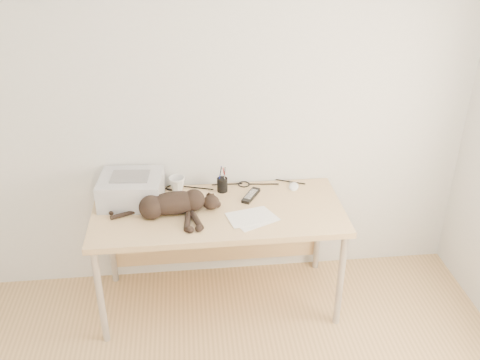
{
  "coord_description": "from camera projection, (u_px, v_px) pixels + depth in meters",
  "views": [
    {
      "loc": [
        -0.17,
        -1.51,
        2.52
      ],
      "look_at": [
        0.13,
        1.34,
        0.98
      ],
      "focal_mm": 40.0,
      "sensor_mm": 36.0,
      "label": 1
    }
  ],
  "objects": [
    {
      "name": "wall_back",
      "position": [
        213.0,
        107.0,
        3.45
      ],
      "size": [
        3.5,
        0.0,
        3.5
      ],
      "primitive_type": "plane",
      "rotation": [
        1.57,
        0.0,
        0.0
      ],
      "color": "silver",
      "rests_on": "floor"
    },
    {
      "name": "mouse",
      "position": [
        294.0,
        185.0,
        3.65
      ],
      "size": [
        0.1,
        0.13,
        0.04
      ],
      "primitive_type": "ellipsoid",
      "rotation": [
        0.0,
        0.0,
        -0.3
      ],
      "color": "white",
      "rests_on": "desk"
    },
    {
      "name": "desk",
      "position": [
        218.0,
        220.0,
        3.54
      ],
      "size": [
        1.6,
        0.7,
        0.74
      ],
      "color": "#DDC081",
      "rests_on": "floor"
    },
    {
      "name": "remote_black",
      "position": [
        251.0,
        196.0,
        3.54
      ],
      "size": [
        0.15,
        0.2,
        0.02
      ],
      "primitive_type": "cube",
      "rotation": [
        0.0,
        0.0,
        -0.53
      ],
      "color": "black",
      "rests_on": "desk"
    },
    {
      "name": "cat",
      "position": [
        171.0,
        205.0,
        3.32
      ],
      "size": [
        0.69,
        0.32,
        0.16
      ],
      "rotation": [
        0.0,
        0.0,
        0.13
      ],
      "color": "black",
      "rests_on": "desk"
    },
    {
      "name": "remote_grey",
      "position": [
        195.0,
        199.0,
        3.51
      ],
      "size": [
        0.14,
        0.17,
        0.02
      ],
      "primitive_type": "cube",
      "rotation": [
        0.0,
        0.0,
        0.62
      ],
      "color": "slate",
      "rests_on": "desk"
    },
    {
      "name": "cable_tangle",
      "position": [
        215.0,
        186.0,
        3.67
      ],
      "size": [
        1.36,
        0.08,
        0.01
      ],
      "primitive_type": null,
      "color": "black",
      "rests_on": "desk"
    },
    {
      "name": "mug",
      "position": [
        177.0,
        184.0,
        3.6
      ],
      "size": [
        0.15,
        0.15,
        0.1
      ],
      "primitive_type": "imported",
      "rotation": [
        0.0,
        0.0,
        0.87
      ],
      "color": "white",
      "rests_on": "desk"
    },
    {
      "name": "papers",
      "position": [
        252.0,
        218.0,
        3.31
      ],
      "size": [
        0.34,
        0.28,
        0.01
      ],
      "color": "white",
      "rests_on": "desk"
    },
    {
      "name": "printer",
      "position": [
        131.0,
        189.0,
        3.46
      ],
      "size": [
        0.42,
        0.37,
        0.19
      ],
      "color": "#ABABAF",
      "rests_on": "desk"
    },
    {
      "name": "pen_cup",
      "position": [
        222.0,
        185.0,
        3.59
      ],
      "size": [
        0.07,
        0.07,
        0.18
      ],
      "color": "black",
      "rests_on": "desk"
    }
  ]
}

